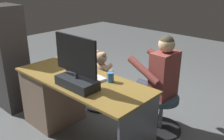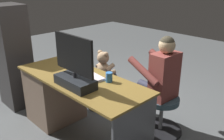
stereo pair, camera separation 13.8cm
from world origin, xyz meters
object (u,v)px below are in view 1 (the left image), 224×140
desk (59,95)px  cup (110,77)px  tv_remote (63,76)px  computer_mouse (69,68)px  teddy_bear (101,65)px  keyboard (87,76)px  person (157,76)px  monitor (77,72)px  office_chair_teddy (101,89)px  visitor_chair (161,111)px

desk → cup: 0.83m
tv_remote → computer_mouse: bearing=-33.0°
teddy_bear → computer_mouse: bearing=96.3°
keyboard → tv_remote: 0.26m
teddy_bear → desk: bearing=84.8°
keyboard → person: 0.79m
keyboard → monitor: bearing=117.7°
office_chair_teddy → teddy_bear: bearing=-90.0°
monitor → office_chair_teddy: monitor is taller
desk → computer_mouse: 0.38m
tv_remote → person: size_ratio=0.13×
keyboard → office_chair_teddy: 0.85m
visitor_chair → computer_mouse: bearing=36.1°
cup → monitor: bearing=64.2°
computer_mouse → monitor: bearing=151.4°
monitor → cup: (-0.15, -0.31, -0.10)m
desk → visitor_chair: (-1.00, -0.72, -0.14)m
tv_remote → keyboard: bearing=-114.7°
office_chair_teddy → visitor_chair: (-0.94, -0.05, 0.00)m
monitor → visitor_chair: size_ratio=1.08×
computer_mouse → person: bearing=-141.0°
teddy_bear → visitor_chair: teddy_bear is taller
keyboard → teddy_bear: (0.38, -0.60, -0.13)m
teddy_bear → cup: bearing=141.1°
computer_mouse → teddy_bear: (0.07, -0.60, -0.14)m
keyboard → visitor_chair: size_ratio=0.84×
desk → keyboard: size_ratio=3.80×
teddy_bear → office_chair_teddy: bearing=90.0°
desk → monitor: bearing=164.2°
visitor_chair → person: (0.09, 0.00, 0.42)m
computer_mouse → cup: cup is taller
keyboard → teddy_bear: size_ratio=1.17×
tv_remote → monitor: bearing=-170.5°
desk → keyboard: (-0.44, -0.08, 0.35)m
desk → tv_remote: 0.44m
keyboard → cup: (-0.28, -0.07, 0.04)m
tv_remote → person: (-0.65, -0.81, -0.07)m
monitor → person: (-0.34, -0.87, -0.21)m
cup → teddy_bear: bearing=-38.9°
monitor → computer_mouse: monitor is taller
desk → person: bearing=-142.0°
keyboard → desk: bearing=10.5°
desk → teddy_bear: bearing=-95.2°
cup → visitor_chair: size_ratio=0.20×
tv_remote → person: 1.04m
monitor → keyboard: 0.31m
desk → teddy_bear: 0.72m
monitor → person: bearing=-111.5°
monitor → teddy_bear: bearing=-59.0°
desk → cup: size_ratio=15.92×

